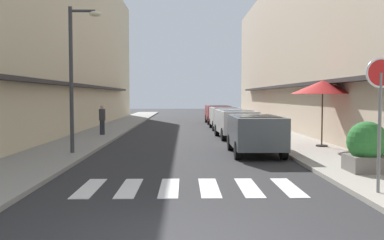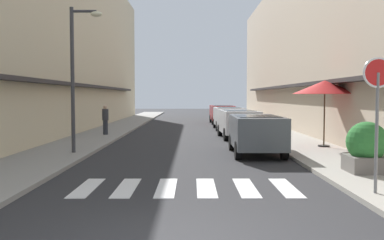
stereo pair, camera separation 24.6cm
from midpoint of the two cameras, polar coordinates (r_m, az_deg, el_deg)
ground_plane at (r=24.80m, az=-0.20°, el=-1.91°), size 102.91×102.91×0.00m
sidewalk_left at (r=25.28m, az=-11.41°, el=-1.74°), size 2.66×65.49×0.12m
sidewalk_right at (r=25.27m, az=11.02°, el=-1.73°), size 2.66×65.49×0.12m
building_row_left at (r=27.72m, az=-18.91°, el=10.58°), size 5.50×44.10×11.71m
building_row_right at (r=27.64m, az=18.51°, el=9.43°), size 5.50×44.10×10.58m
crosswalk at (r=10.40m, az=-0.24°, el=-8.94°), size 5.20×2.20×0.01m
parked_car_near at (r=16.25m, az=8.76°, el=-1.35°), size 1.84×3.95×1.47m
parked_car_mid at (r=22.54m, az=6.25°, el=-0.09°), size 1.97×4.16×1.47m
parked_car_far at (r=28.60m, az=4.89°, el=0.60°), size 1.85×4.04×1.47m
parked_car_distant at (r=34.63m, az=4.01°, el=1.05°), size 1.87×4.24×1.47m
round_street_sign at (r=9.95m, az=23.85°, el=3.74°), size 0.65×0.07×2.89m
street_lamp at (r=16.34m, az=-14.66°, el=7.18°), size 1.19×0.28×5.30m
cafe_umbrella at (r=18.47m, az=17.36°, el=4.14°), size 2.60×2.60×2.72m
planter_corner at (r=12.73m, az=22.46°, el=-3.38°), size 1.10×1.10×1.38m
pedestrian_walking_near at (r=23.69m, az=-11.27°, el=0.11°), size 0.34×0.34×1.59m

